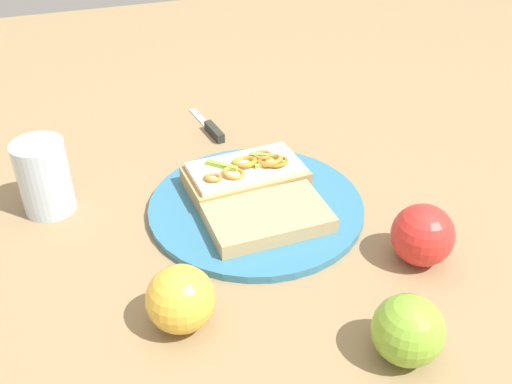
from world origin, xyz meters
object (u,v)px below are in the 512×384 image
at_px(plate, 256,207).
at_px(sandwich, 244,175).
at_px(apple_2, 423,235).
at_px(knife, 212,128).
at_px(apple_0, 408,330).
at_px(bread_slice_side, 270,217).
at_px(drinking_glass, 44,177).
at_px(apple_1, 181,299).

xyz_separation_m(plate, sandwich, (0.00, -0.05, 0.02)).
height_order(apple_2, knife, apple_2).
relative_size(apple_0, apple_2, 0.96).
bearing_deg(apple_0, apple_2, -126.60).
bearing_deg(plate, apple_2, 134.51).
bearing_deg(bread_slice_side, apple_0, -77.83).
relative_size(bread_slice_side, drinking_glass, 1.50).
bearing_deg(bread_slice_side, sandwich, 91.59).
height_order(bread_slice_side, apple_1, apple_1).
distance_m(sandwich, knife, 0.20).
height_order(plate, drinking_glass, drinking_glass).
relative_size(apple_0, apple_1, 0.99).
height_order(bread_slice_side, drinking_glass, drinking_glass).
bearing_deg(apple_1, bread_slice_side, -139.24).
height_order(apple_1, knife, apple_1).
height_order(sandwich, apple_1, apple_1).
height_order(apple_1, drinking_glass, drinking_glass).
bearing_deg(bread_slice_side, apple_2, -38.42).
xyz_separation_m(apple_0, apple_2, (-0.10, -0.13, 0.00)).
bearing_deg(plate, bread_slice_side, 94.37).
xyz_separation_m(bread_slice_side, apple_0, (-0.06, 0.25, 0.02)).
bearing_deg(apple_2, plate, -45.49).
bearing_deg(plate, sandwich, -87.10).
xyz_separation_m(sandwich, drinking_glass, (0.28, -0.05, 0.02)).
height_order(plate, bread_slice_side, bread_slice_side).
relative_size(plate, apple_1, 3.94).
relative_size(apple_0, knife, 0.55).
distance_m(apple_1, drinking_glass, 0.31).
bearing_deg(apple_2, bread_slice_side, -36.37).
bearing_deg(apple_2, apple_1, 2.24).
distance_m(bread_slice_side, apple_0, 0.26).
height_order(apple_0, knife, apple_0).
distance_m(plate, apple_0, 0.31).
bearing_deg(apple_1, drinking_glass, -64.64).
relative_size(apple_1, knife, 0.56).
bearing_deg(plate, apple_0, 102.65).
distance_m(apple_2, drinking_glass, 0.52).
xyz_separation_m(bread_slice_side, knife, (0.00, -0.29, -0.02)).
bearing_deg(drinking_glass, apple_2, 149.17).
height_order(sandwich, drinking_glass, drinking_glass).
distance_m(bread_slice_side, knife, 0.29).
bearing_deg(knife, plate, 171.73).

